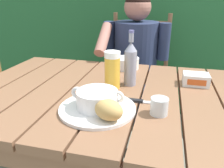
{
  "coord_description": "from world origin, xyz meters",
  "views": [
    {
      "loc": [
        0.17,
        -0.9,
        1.15
      ],
      "look_at": [
        -0.03,
        -0.09,
        0.81
      ],
      "focal_mm": 35.46,
      "sensor_mm": 36.0,
      "label": 1
    }
  ],
  "objects_px": {
    "person_eating": "(134,60)",
    "beer_glass": "(112,70)",
    "butter_tub": "(196,79)",
    "table_knife": "(142,102)",
    "beer_bottle": "(130,63)",
    "chair_near_diner": "(137,77)",
    "water_glass_small": "(159,106)",
    "soup_bowl": "(97,99)",
    "diner_bowl": "(127,63)",
    "bread_roll": "(109,110)",
    "serving_plate": "(98,108)"
  },
  "relations": [
    {
      "from": "chair_near_diner",
      "to": "bread_roll",
      "type": "distance_m",
      "value": 1.19
    },
    {
      "from": "beer_bottle",
      "to": "butter_tub",
      "type": "relative_size",
      "value": 2.17
    },
    {
      "from": "chair_near_diner",
      "to": "beer_glass",
      "type": "xyz_separation_m",
      "value": [
        -0.01,
        -0.84,
        0.33
      ]
    },
    {
      "from": "beer_glass",
      "to": "diner_bowl",
      "type": "bearing_deg",
      "value": 87.34
    },
    {
      "from": "diner_bowl",
      "to": "person_eating",
      "type": "bearing_deg",
      "value": 90.51
    },
    {
      "from": "beer_bottle",
      "to": "water_glass_small",
      "type": "distance_m",
      "value": 0.31
    },
    {
      "from": "soup_bowl",
      "to": "beer_glass",
      "type": "bearing_deg",
      "value": 89.7
    },
    {
      "from": "chair_near_diner",
      "to": "soup_bowl",
      "type": "distance_m",
      "value": 1.12
    },
    {
      "from": "chair_near_diner",
      "to": "bread_roll",
      "type": "bearing_deg",
      "value": -87.52
    },
    {
      "from": "chair_near_diner",
      "to": "table_knife",
      "type": "bearing_deg",
      "value": -81.61
    },
    {
      "from": "soup_bowl",
      "to": "water_glass_small",
      "type": "relative_size",
      "value": 3.17
    },
    {
      "from": "serving_plate",
      "to": "beer_glass",
      "type": "distance_m",
      "value": 0.25
    },
    {
      "from": "serving_plate",
      "to": "table_knife",
      "type": "height_order",
      "value": "serving_plate"
    },
    {
      "from": "soup_bowl",
      "to": "table_knife",
      "type": "bearing_deg",
      "value": 32.96
    },
    {
      "from": "table_knife",
      "to": "serving_plate",
      "type": "bearing_deg",
      "value": -147.04
    },
    {
      "from": "butter_tub",
      "to": "serving_plate",
      "type": "bearing_deg",
      "value": -137.09
    },
    {
      "from": "chair_near_diner",
      "to": "butter_tub",
      "type": "distance_m",
      "value": 0.85
    },
    {
      "from": "table_knife",
      "to": "diner_bowl",
      "type": "height_order",
      "value": "diner_bowl"
    },
    {
      "from": "person_eating",
      "to": "beer_glass",
      "type": "distance_m",
      "value": 0.66
    },
    {
      "from": "water_glass_small",
      "to": "table_knife",
      "type": "bearing_deg",
      "value": 130.79
    },
    {
      "from": "soup_bowl",
      "to": "table_knife",
      "type": "xyz_separation_m",
      "value": [
        0.16,
        0.1,
        -0.04
      ]
    },
    {
      "from": "beer_bottle",
      "to": "person_eating",
      "type": "bearing_deg",
      "value": 96.21
    },
    {
      "from": "person_eating",
      "to": "table_knife",
      "type": "height_order",
      "value": "person_eating"
    },
    {
      "from": "butter_tub",
      "to": "beer_bottle",
      "type": "bearing_deg",
      "value": -166.28
    },
    {
      "from": "person_eating",
      "to": "table_knife",
      "type": "xyz_separation_m",
      "value": [
        0.15,
        -0.77,
        0.05
      ]
    },
    {
      "from": "beer_glass",
      "to": "butter_tub",
      "type": "xyz_separation_m",
      "value": [
        0.39,
        0.13,
        -0.06
      ]
    },
    {
      "from": "serving_plate",
      "to": "soup_bowl",
      "type": "height_order",
      "value": "soup_bowl"
    },
    {
      "from": "chair_near_diner",
      "to": "bread_roll",
      "type": "relative_size",
      "value": 8.32
    },
    {
      "from": "water_glass_small",
      "to": "beer_bottle",
      "type": "bearing_deg",
      "value": 120.14
    },
    {
      "from": "chair_near_diner",
      "to": "butter_tub",
      "type": "xyz_separation_m",
      "value": [
        0.37,
        -0.72,
        0.27
      ]
    },
    {
      "from": "person_eating",
      "to": "water_glass_small",
      "type": "bearing_deg",
      "value": -75.77
    },
    {
      "from": "serving_plate",
      "to": "beer_bottle",
      "type": "relative_size",
      "value": 1.12
    },
    {
      "from": "person_eating",
      "to": "bread_roll",
      "type": "bearing_deg",
      "value": -86.81
    },
    {
      "from": "person_eating",
      "to": "beer_bottle",
      "type": "height_order",
      "value": "person_eating"
    },
    {
      "from": "soup_bowl",
      "to": "beer_bottle",
      "type": "distance_m",
      "value": 0.3
    },
    {
      "from": "soup_bowl",
      "to": "bread_roll",
      "type": "relative_size",
      "value": 1.69
    },
    {
      "from": "serving_plate",
      "to": "diner_bowl",
      "type": "height_order",
      "value": "diner_bowl"
    },
    {
      "from": "chair_near_diner",
      "to": "water_glass_small",
      "type": "bearing_deg",
      "value": -78.59
    },
    {
      "from": "person_eating",
      "to": "beer_glass",
      "type": "height_order",
      "value": "person_eating"
    },
    {
      "from": "soup_bowl",
      "to": "butter_tub",
      "type": "height_order",
      "value": "soup_bowl"
    },
    {
      "from": "person_eating",
      "to": "chair_near_diner",
      "type": "bearing_deg",
      "value": 89.15
    },
    {
      "from": "serving_plate",
      "to": "beer_bottle",
      "type": "distance_m",
      "value": 0.31
    },
    {
      "from": "person_eating",
      "to": "beer_glass",
      "type": "xyz_separation_m",
      "value": [
        -0.01,
        -0.64,
        0.13
      ]
    },
    {
      "from": "table_knife",
      "to": "beer_bottle",
      "type": "bearing_deg",
      "value": 114.48
    },
    {
      "from": "diner_bowl",
      "to": "water_glass_small",
      "type": "bearing_deg",
      "value": -67.46
    },
    {
      "from": "chair_near_diner",
      "to": "serving_plate",
      "type": "bearing_deg",
      "value": -90.81
    },
    {
      "from": "serving_plate",
      "to": "soup_bowl",
      "type": "relative_size",
      "value": 1.42
    },
    {
      "from": "butter_tub",
      "to": "table_knife",
      "type": "bearing_deg",
      "value": -131.62
    },
    {
      "from": "diner_bowl",
      "to": "serving_plate",
      "type": "bearing_deg",
      "value": -91.64
    },
    {
      "from": "bread_roll",
      "to": "diner_bowl",
      "type": "bearing_deg",
      "value": 94.67
    }
  ]
}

